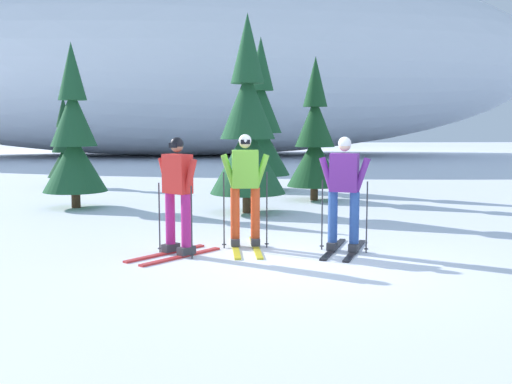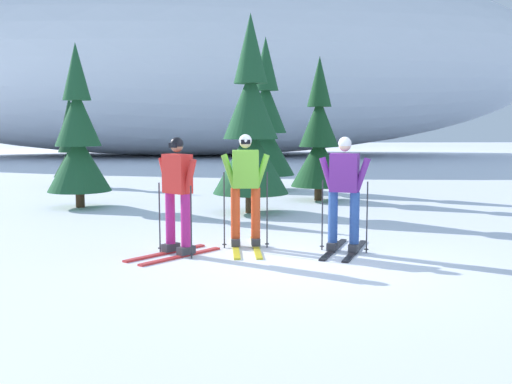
{
  "view_description": "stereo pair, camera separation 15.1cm",
  "coord_description": "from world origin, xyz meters",
  "px_view_note": "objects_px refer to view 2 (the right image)",
  "views": [
    {
      "loc": [
        -1.13,
        -8.39,
        2.0
      ],
      "look_at": [
        -0.59,
        0.87,
        0.95
      ],
      "focal_mm": 41.56,
      "sensor_mm": 36.0,
      "label": 1
    },
    {
      "loc": [
        -0.98,
        -8.4,
        2.0
      ],
      "look_at": [
        -0.59,
        0.87,
        0.95
      ],
      "focal_mm": 41.56,
      "sensor_mm": 36.0,
      "label": 2
    }
  ],
  "objects_px": {
    "pine_tree_far_left": "(71,148)",
    "pine_tree_center": "(251,131)",
    "pine_tree_center_right": "(265,127)",
    "pine_tree_far_right": "(319,141)",
    "pine_tree_center_left": "(78,139)",
    "skier_red_jacket": "(177,192)",
    "skier_purple_jacket": "(344,192)",
    "skier_lime_jacket": "(246,188)"
  },
  "relations": [
    {
      "from": "pine_tree_far_left",
      "to": "pine_tree_center_left",
      "type": "xyz_separation_m",
      "value": [
        1.6,
        -5.27,
        0.42
      ]
    },
    {
      "from": "skier_lime_jacket",
      "to": "skier_purple_jacket",
      "type": "height_order",
      "value": "skier_lime_jacket"
    },
    {
      "from": "skier_lime_jacket",
      "to": "pine_tree_far_right",
      "type": "xyz_separation_m",
      "value": [
        2.09,
        6.02,
        0.61
      ]
    },
    {
      "from": "skier_purple_jacket",
      "to": "pine_tree_center",
      "type": "bearing_deg",
      "value": 107.06
    },
    {
      "from": "pine_tree_far_left",
      "to": "pine_tree_center_right",
      "type": "bearing_deg",
      "value": -13.51
    },
    {
      "from": "skier_purple_jacket",
      "to": "pine_tree_far_left",
      "type": "distance_m",
      "value": 12.79
    },
    {
      "from": "skier_purple_jacket",
      "to": "pine_tree_center_left",
      "type": "bearing_deg",
      "value": 135.39
    },
    {
      "from": "skier_red_jacket",
      "to": "pine_tree_center_left",
      "type": "height_order",
      "value": "pine_tree_center_left"
    },
    {
      "from": "skier_red_jacket",
      "to": "skier_lime_jacket",
      "type": "bearing_deg",
      "value": 26.13
    },
    {
      "from": "skier_lime_jacket",
      "to": "pine_tree_center_left",
      "type": "relative_size",
      "value": 0.47
    },
    {
      "from": "pine_tree_far_left",
      "to": "pine_tree_center",
      "type": "distance_m",
      "value": 8.58
    },
    {
      "from": "pine_tree_center_right",
      "to": "pine_tree_far_right",
      "type": "distance_m",
      "value": 2.96
    },
    {
      "from": "skier_purple_jacket",
      "to": "pine_tree_far_left",
      "type": "bearing_deg",
      "value": 123.52
    },
    {
      "from": "skier_lime_jacket",
      "to": "pine_tree_far_left",
      "type": "xyz_separation_m",
      "value": [
        -5.53,
        10.2,
        0.26
      ]
    },
    {
      "from": "skier_lime_jacket",
      "to": "pine_tree_far_left",
      "type": "height_order",
      "value": "pine_tree_far_left"
    },
    {
      "from": "pine_tree_center_left",
      "to": "skier_red_jacket",
      "type": "bearing_deg",
      "value": -62.29
    },
    {
      "from": "skier_red_jacket",
      "to": "skier_purple_jacket",
      "type": "height_order",
      "value": "skier_purple_jacket"
    },
    {
      "from": "pine_tree_far_right",
      "to": "pine_tree_center_left",
      "type": "bearing_deg",
      "value": -169.8
    },
    {
      "from": "skier_lime_jacket",
      "to": "pine_tree_far_right",
      "type": "distance_m",
      "value": 6.4
    },
    {
      "from": "skier_red_jacket",
      "to": "pine_tree_center",
      "type": "relative_size",
      "value": 0.41
    },
    {
      "from": "skier_purple_jacket",
      "to": "pine_tree_center_left",
      "type": "distance_m",
      "value": 7.71
    },
    {
      "from": "pine_tree_center_left",
      "to": "skier_lime_jacket",
      "type": "bearing_deg",
      "value": -51.48
    },
    {
      "from": "skier_red_jacket",
      "to": "pine_tree_center",
      "type": "xyz_separation_m",
      "value": [
        1.27,
        4.38,
        0.9
      ]
    },
    {
      "from": "pine_tree_center",
      "to": "pine_tree_far_right",
      "type": "relative_size",
      "value": 1.18
    },
    {
      "from": "pine_tree_center_right",
      "to": "pine_tree_far_right",
      "type": "bearing_deg",
      "value": -64.66
    },
    {
      "from": "skier_lime_jacket",
      "to": "pine_tree_center",
      "type": "distance_m",
      "value": 3.96
    },
    {
      "from": "skier_red_jacket",
      "to": "pine_tree_far_right",
      "type": "relative_size",
      "value": 0.48
    },
    {
      "from": "skier_red_jacket",
      "to": "pine_tree_far_right",
      "type": "bearing_deg",
      "value": 64.29
    },
    {
      "from": "skier_red_jacket",
      "to": "skier_purple_jacket",
      "type": "relative_size",
      "value": 1.0
    },
    {
      "from": "skier_purple_jacket",
      "to": "pine_tree_center_right",
      "type": "relative_size",
      "value": 0.39
    },
    {
      "from": "skier_lime_jacket",
      "to": "pine_tree_center_left",
      "type": "bearing_deg",
      "value": 128.52
    },
    {
      "from": "skier_red_jacket",
      "to": "pine_tree_far_right",
      "type": "xyz_separation_m",
      "value": [
        3.15,
        6.54,
        0.62
      ]
    },
    {
      "from": "pine_tree_center_left",
      "to": "pine_tree_center_right",
      "type": "xyz_separation_m",
      "value": [
        4.76,
        3.74,
        0.29
      ]
    },
    {
      "from": "skier_red_jacket",
      "to": "pine_tree_far_right",
      "type": "height_order",
      "value": "pine_tree_far_right"
    },
    {
      "from": "pine_tree_center",
      "to": "pine_tree_center_right",
      "type": "height_order",
      "value": "pine_tree_center_right"
    },
    {
      "from": "skier_lime_jacket",
      "to": "pine_tree_far_right",
      "type": "bearing_deg",
      "value": 70.89
    },
    {
      "from": "skier_lime_jacket",
      "to": "pine_tree_center",
      "type": "xyz_separation_m",
      "value": [
        0.21,
        3.86,
        0.89
      ]
    },
    {
      "from": "skier_lime_jacket",
      "to": "skier_red_jacket",
      "type": "height_order",
      "value": "skier_lime_jacket"
    },
    {
      "from": "pine_tree_center_left",
      "to": "pine_tree_center_right",
      "type": "bearing_deg",
      "value": 38.19
    },
    {
      "from": "skier_purple_jacket",
      "to": "pine_tree_far_left",
      "type": "xyz_separation_m",
      "value": [
        -7.06,
        10.66,
        0.27
      ]
    },
    {
      "from": "pine_tree_center_left",
      "to": "pine_tree_far_right",
      "type": "bearing_deg",
      "value": 10.2
    },
    {
      "from": "pine_tree_center",
      "to": "pine_tree_center_left",
      "type": "bearing_deg",
      "value": 165.37
    }
  ]
}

